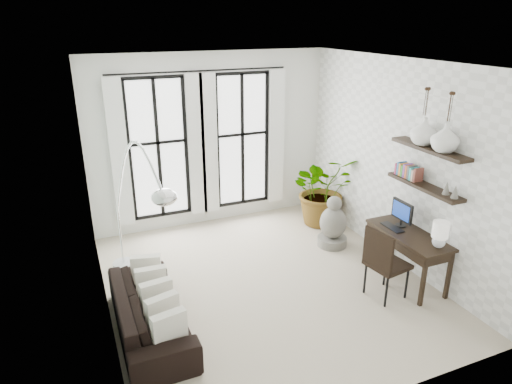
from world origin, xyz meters
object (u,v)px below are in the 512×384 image
desk (411,238)px  desk_chair (383,260)px  buddha (333,225)px  arc_lamp (135,176)px  sofa (150,311)px  plant (323,189)px

desk → desk_chair: bearing=-163.7°
desk → buddha: 1.55m
desk → desk_chair: desk is taller
desk_chair → buddha: desk_chair is taller
buddha → desk: bearing=-75.4°
arc_lamp → buddha: bearing=4.0°
buddha → sofa: bearing=-161.5°
arc_lamp → desk: bearing=-18.7°
plant → buddha: size_ratio=1.51×
plant → desk_chair: (-0.54, -2.53, -0.08)m
sofa → plant: 4.21m
desk → buddha: bearing=104.6°
plant → arc_lamp: (-3.58, -1.12, 1.10)m
plant → desk: 2.36m
desk → arc_lamp: (-3.64, 1.23, 1.05)m
plant → desk: size_ratio=1.03×
desk → desk_chair: 0.64m
sofa → desk: (3.75, -0.33, 0.44)m
plant → buddha: bearing=-109.4°
desk_chair → arc_lamp: 3.55m
desk → arc_lamp: bearing=161.3°
sofa → plant: plant is taller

